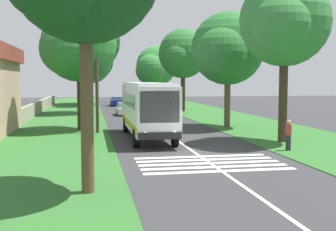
{
  "coord_description": "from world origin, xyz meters",
  "views": [
    {
      "loc": [
        -21.21,
        5.48,
        3.89
      ],
      "look_at": [
        6.33,
        0.54,
        1.6
      ],
      "focal_mm": 45.99,
      "sensor_mm": 36.0,
      "label": 1
    }
  ],
  "objects_px": {
    "trailing_car_1": "(148,105)",
    "roadside_tree_right_1": "(282,24)",
    "roadside_tree_left_2": "(90,60)",
    "pedestrian": "(288,135)",
    "roadside_tree_left_1": "(77,46)",
    "roadside_tree_right_3": "(182,55)",
    "roadside_tree_right_2": "(225,51)",
    "roadside_tree_left_3": "(86,42)",
    "trailing_car_0": "(125,109)",
    "roadside_tree_right_0": "(148,71)",
    "coach_bus": "(147,106)",
    "utility_pole": "(97,73)",
    "trailing_car_3": "(134,100)",
    "roadside_tree_left_4": "(90,65)",
    "roadside_tree_right_4": "(155,67)",
    "trailing_car_2": "(116,101)"
  },
  "relations": [
    {
      "from": "roadside_tree_right_1",
      "to": "roadside_tree_right_4",
      "type": "distance_m",
      "value": 48.35
    },
    {
      "from": "roadside_tree_left_4",
      "to": "utility_pole",
      "type": "relative_size",
      "value": 1.06
    },
    {
      "from": "roadside_tree_right_2",
      "to": "roadside_tree_right_3",
      "type": "relative_size",
      "value": 0.91
    },
    {
      "from": "roadside_tree_left_3",
      "to": "roadside_tree_right_2",
      "type": "height_order",
      "value": "roadside_tree_left_3"
    },
    {
      "from": "trailing_car_1",
      "to": "roadside_tree_right_1",
      "type": "bearing_deg",
      "value": -171.94
    },
    {
      "from": "roadside_tree_right_1",
      "to": "roadside_tree_right_3",
      "type": "xyz_separation_m",
      "value": [
        28.7,
        0.24,
        -0.28
      ]
    },
    {
      "from": "trailing_car_0",
      "to": "utility_pole",
      "type": "distance_m",
      "value": 17.04
    },
    {
      "from": "roadside_tree_right_2",
      "to": "roadside_tree_right_4",
      "type": "xyz_separation_m",
      "value": [
        39.54,
        -0.03,
        -0.15
      ]
    },
    {
      "from": "roadside_tree_right_2",
      "to": "roadside_tree_left_3",
      "type": "bearing_deg",
      "value": 33.08
    },
    {
      "from": "roadside_tree_left_1",
      "to": "utility_pole",
      "type": "relative_size",
      "value": 1.12
    },
    {
      "from": "trailing_car_0",
      "to": "trailing_car_3",
      "type": "bearing_deg",
      "value": -7.98
    },
    {
      "from": "trailing_car_0",
      "to": "roadside_tree_right_1",
      "type": "distance_m",
      "value": 25.26
    },
    {
      "from": "roadside_tree_right_0",
      "to": "roadside_tree_right_4",
      "type": "xyz_separation_m",
      "value": [
        -9.33,
        0.03,
        0.53
      ]
    },
    {
      "from": "coach_bus",
      "to": "utility_pole",
      "type": "height_order",
      "value": "utility_pole"
    },
    {
      "from": "trailing_car_0",
      "to": "pedestrian",
      "type": "xyz_separation_m",
      "value": [
        -26.3,
        -6.92,
        0.24
      ]
    },
    {
      "from": "roadside_tree_right_0",
      "to": "pedestrian",
      "type": "xyz_separation_m",
      "value": [
        -60.94,
        0.26,
        -4.7
      ]
    },
    {
      "from": "roadside_tree_left_4",
      "to": "pedestrian",
      "type": "xyz_separation_m",
      "value": [
        -43.05,
        -10.68,
        -5.2
      ]
    },
    {
      "from": "trailing_car_0",
      "to": "roadside_tree_right_0",
      "type": "bearing_deg",
      "value": -11.71
    },
    {
      "from": "roadside_tree_right_0",
      "to": "coach_bus",
      "type": "bearing_deg",
      "value": 172.39
    },
    {
      "from": "trailing_car_1",
      "to": "roadside_tree_right_3",
      "type": "relative_size",
      "value": 0.42
    },
    {
      "from": "roadside_tree_left_2",
      "to": "roadside_tree_left_3",
      "type": "relative_size",
      "value": 0.9
    },
    {
      "from": "roadside_tree_left_2",
      "to": "pedestrian",
      "type": "distance_m",
      "value": 51.04
    },
    {
      "from": "trailing_car_3",
      "to": "roadside_tree_right_4",
      "type": "bearing_deg",
      "value": -68.45
    },
    {
      "from": "roadside_tree_right_1",
      "to": "roadside_tree_left_4",
      "type": "bearing_deg",
      "value": 16.41
    },
    {
      "from": "roadside_tree_right_2",
      "to": "roadside_tree_right_0",
      "type": "bearing_deg",
      "value": -0.08
    },
    {
      "from": "coach_bus",
      "to": "roadside_tree_left_1",
      "type": "distance_m",
      "value": 8.46
    },
    {
      "from": "roadside_tree_right_1",
      "to": "utility_pole",
      "type": "relative_size",
      "value": 1.21
    },
    {
      "from": "roadside_tree_left_2",
      "to": "pedestrian",
      "type": "bearing_deg",
      "value": -167.81
    },
    {
      "from": "coach_bus",
      "to": "roadside_tree_right_3",
      "type": "xyz_separation_m",
      "value": [
        25.34,
        -7.78,
        4.95
      ]
    },
    {
      "from": "roadside_tree_left_1",
      "to": "roadside_tree_right_3",
      "type": "xyz_separation_m",
      "value": [
        19.84,
        -12.5,
        0.59
      ]
    },
    {
      "from": "roadside_tree_right_1",
      "to": "roadside_tree_right_2",
      "type": "xyz_separation_m",
      "value": [
        8.79,
        0.84,
        -1.09
      ]
    },
    {
      "from": "roadside_tree_right_1",
      "to": "pedestrian",
      "type": "xyz_separation_m",
      "value": [
        -3.28,
        1.03,
        -6.47
      ]
    },
    {
      "from": "roadside_tree_right_4",
      "to": "pedestrian",
      "type": "bearing_deg",
      "value": 179.75
    },
    {
      "from": "roadside_tree_right_4",
      "to": "roadside_tree_right_2",
      "type": "bearing_deg",
      "value": 179.95
    },
    {
      "from": "roadside_tree_right_1",
      "to": "trailing_car_0",
      "type": "bearing_deg",
      "value": 19.06
    },
    {
      "from": "trailing_car_1",
      "to": "trailing_car_3",
      "type": "bearing_deg",
      "value": 0.87
    },
    {
      "from": "coach_bus",
      "to": "roadside_tree_right_1",
      "type": "height_order",
      "value": "roadside_tree_right_1"
    },
    {
      "from": "trailing_car_3",
      "to": "pedestrian",
      "type": "relative_size",
      "value": 2.54
    },
    {
      "from": "roadside_tree_left_4",
      "to": "pedestrian",
      "type": "distance_m",
      "value": 44.65
    },
    {
      "from": "roadside_tree_left_1",
      "to": "roadside_tree_right_2",
      "type": "height_order",
      "value": "roadside_tree_left_1"
    },
    {
      "from": "trailing_car_0",
      "to": "roadside_tree_right_2",
      "type": "distance_m",
      "value": 16.87
    },
    {
      "from": "roadside_tree_right_4",
      "to": "roadside_tree_left_4",
      "type": "bearing_deg",
      "value": 128.13
    },
    {
      "from": "roadside_tree_left_4",
      "to": "roadside_tree_right_0",
      "type": "distance_m",
      "value": 20.98
    },
    {
      "from": "trailing_car_3",
      "to": "roadside_tree_left_4",
      "type": "relative_size",
      "value": 0.48
    },
    {
      "from": "trailing_car_0",
      "to": "roadside_tree_right_2",
      "type": "relative_size",
      "value": 0.46
    },
    {
      "from": "trailing_car_1",
      "to": "roadside_tree_right_3",
      "type": "xyz_separation_m",
      "value": [
        -2.19,
        -4.14,
        6.43
      ]
    },
    {
      "from": "roadside_tree_right_3",
      "to": "utility_pole",
      "type": "height_order",
      "value": "roadside_tree_right_3"
    },
    {
      "from": "trailing_car_2",
      "to": "roadside_tree_right_4",
      "type": "xyz_separation_m",
      "value": [
        7.43,
        -7.08,
        5.47
      ]
    },
    {
      "from": "coach_bus",
      "to": "roadside_tree_right_2",
      "type": "xyz_separation_m",
      "value": [
        5.43,
        -7.18,
        4.14
      ]
    },
    {
      "from": "roadside_tree_left_2",
      "to": "roadside_tree_right_2",
      "type": "relative_size",
      "value": 1.16
    }
  ]
}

